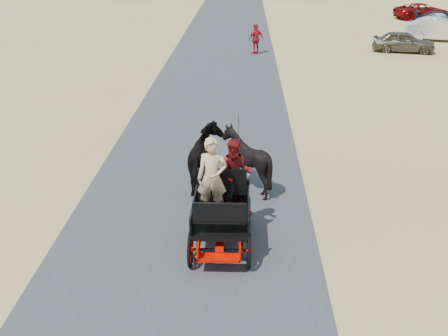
{
  "coord_description": "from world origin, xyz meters",
  "views": [
    {
      "loc": [
        1.29,
        -11.11,
        6.52
      ],
      "look_at": [
        0.82,
        1.54,
        1.2
      ],
      "focal_mm": 45.0,
      "sensor_mm": 36.0,
      "label": 1
    }
  ],
  "objects_px": {
    "horse_right": "(246,160)",
    "car_a": "(404,42)",
    "carriage": "(221,230)",
    "car_b": "(441,29)",
    "pedestrian": "(256,39)",
    "horse_left": "(206,160)",
    "car_d": "(423,11)",
    "car_c": "(443,20)"
  },
  "relations": [
    {
      "from": "horse_right",
      "to": "car_c",
      "type": "xyz_separation_m",
      "value": [
        14.44,
        28.68,
        -0.26
      ]
    },
    {
      "from": "carriage",
      "to": "horse_right",
      "type": "relative_size",
      "value": 1.41
    },
    {
      "from": "horse_right",
      "to": "car_a",
      "type": "xyz_separation_m",
      "value": [
        9.23,
        19.56,
        -0.24
      ]
    },
    {
      "from": "carriage",
      "to": "car_b",
      "type": "xyz_separation_m",
      "value": [
        13.13,
        26.44,
        0.38
      ]
    },
    {
      "from": "car_b",
      "to": "car_d",
      "type": "relative_size",
      "value": 0.99
    },
    {
      "from": "carriage",
      "to": "horse_left",
      "type": "distance_m",
      "value": 3.09
    },
    {
      "from": "car_c",
      "to": "car_d",
      "type": "relative_size",
      "value": 0.9
    },
    {
      "from": "carriage",
      "to": "car_b",
      "type": "height_order",
      "value": "car_b"
    },
    {
      "from": "horse_right",
      "to": "car_b",
      "type": "height_order",
      "value": "horse_right"
    },
    {
      "from": "horse_right",
      "to": "pedestrian",
      "type": "distance_m",
      "value": 18.7
    },
    {
      "from": "car_d",
      "to": "car_c",
      "type": "bearing_deg",
      "value": 172.26
    },
    {
      "from": "carriage",
      "to": "pedestrian",
      "type": "xyz_separation_m",
      "value": [
        1.09,
        21.69,
        0.5
      ]
    },
    {
      "from": "horse_left",
      "to": "car_c",
      "type": "xyz_separation_m",
      "value": [
        15.54,
        28.68,
        -0.26
      ]
    },
    {
      "from": "car_c",
      "to": "car_d",
      "type": "distance_m",
      "value": 4.79
    },
    {
      "from": "carriage",
      "to": "car_d",
      "type": "height_order",
      "value": "car_d"
    },
    {
      "from": "car_a",
      "to": "car_b",
      "type": "distance_m",
      "value": 5.13
    },
    {
      "from": "horse_right",
      "to": "car_d",
      "type": "xyz_separation_m",
      "value": [
        14.31,
        33.47,
        -0.22
      ]
    },
    {
      "from": "pedestrian",
      "to": "horse_left",
      "type": "bearing_deg",
      "value": 48.21
    },
    {
      "from": "car_a",
      "to": "car_d",
      "type": "bearing_deg",
      "value": -8.03
    },
    {
      "from": "horse_right",
      "to": "car_d",
      "type": "distance_m",
      "value": 36.4
    },
    {
      "from": "car_c",
      "to": "car_d",
      "type": "bearing_deg",
      "value": 30.53
    },
    {
      "from": "car_c",
      "to": "car_d",
      "type": "height_order",
      "value": "car_d"
    },
    {
      "from": "horse_left",
      "to": "car_d",
      "type": "relative_size",
      "value": 0.45
    },
    {
      "from": "carriage",
      "to": "horse_right",
      "type": "distance_m",
      "value": 3.09
    },
    {
      "from": "pedestrian",
      "to": "car_a",
      "type": "relative_size",
      "value": 0.48
    },
    {
      "from": "carriage",
      "to": "car_c",
      "type": "bearing_deg",
      "value": 64.67
    },
    {
      "from": "pedestrian",
      "to": "car_d",
      "type": "xyz_separation_m",
      "value": [
        13.77,
        14.78,
        -0.24
      ]
    },
    {
      "from": "horse_left",
      "to": "car_b",
      "type": "bearing_deg",
      "value": -120.28
    },
    {
      "from": "horse_right",
      "to": "car_d",
      "type": "bearing_deg",
      "value": -113.15
    },
    {
      "from": "horse_left",
      "to": "horse_right",
      "type": "bearing_deg",
      "value": -180.0
    },
    {
      "from": "pedestrian",
      "to": "car_b",
      "type": "relative_size",
      "value": 0.39
    },
    {
      "from": "carriage",
      "to": "car_a",
      "type": "xyz_separation_m",
      "value": [
        9.78,
        22.56,
        0.25
      ]
    },
    {
      "from": "horse_left",
      "to": "car_d",
      "type": "distance_m",
      "value": 36.84
    },
    {
      "from": "carriage",
      "to": "pedestrian",
      "type": "distance_m",
      "value": 21.72
    },
    {
      "from": "horse_left",
      "to": "car_c",
      "type": "distance_m",
      "value": 32.62
    },
    {
      "from": "horse_right",
      "to": "pedestrian",
      "type": "bearing_deg",
      "value": -91.65
    },
    {
      "from": "horse_right",
      "to": "car_b",
      "type": "distance_m",
      "value": 26.6
    },
    {
      "from": "car_a",
      "to": "car_c",
      "type": "bearing_deg",
      "value": -17.72
    },
    {
      "from": "carriage",
      "to": "car_d",
      "type": "bearing_deg",
      "value": 67.83
    },
    {
      "from": "pedestrian",
      "to": "horse_right",
      "type": "bearing_deg",
      "value": 51.57
    },
    {
      "from": "carriage",
      "to": "car_a",
      "type": "relative_size",
      "value": 0.67
    },
    {
      "from": "car_a",
      "to": "car_c",
      "type": "xyz_separation_m",
      "value": [
        5.21,
        9.12,
        -0.02
      ]
    }
  ]
}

